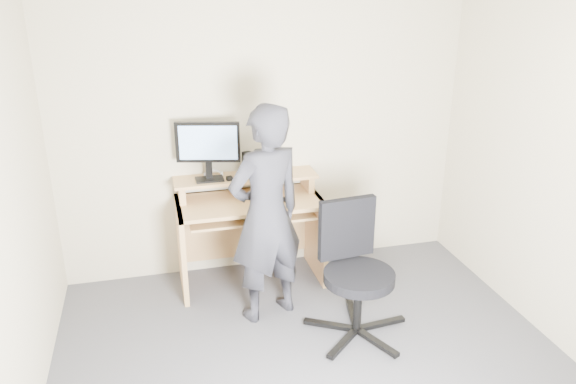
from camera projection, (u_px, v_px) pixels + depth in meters
name	position (u px, v px, depth m)	size (l,w,h in m)	color
back_wall	(265.00, 131.00, 4.77)	(3.50, 0.02, 2.50)	#C3B59B
desk	(248.00, 219.00, 4.78)	(1.20, 0.60, 0.91)	tan
monitor	(208.00, 146.00, 4.50)	(0.51, 0.16, 0.49)	black
external_drive	(249.00, 165.00, 4.67)	(0.07, 0.13, 0.20)	black
travel_mug	(260.00, 163.00, 4.72)	(0.09, 0.09, 0.19)	silver
smartphone	(284.00, 174.00, 4.75)	(0.07, 0.13, 0.01)	black
charger	(229.00, 178.00, 4.60)	(0.04, 0.04, 0.04)	black
headphones	(213.00, 175.00, 4.71)	(0.16, 0.16, 0.02)	silver
keyboard	(253.00, 214.00, 4.58)	(0.46, 0.18, 0.03)	black
mouse	(284.00, 199.00, 4.60)	(0.10, 0.06, 0.04)	black
office_chair	(355.00, 266.00, 4.04)	(0.76, 0.77, 0.97)	black
person	(266.00, 215.00, 4.12)	(0.61, 0.40, 1.67)	black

